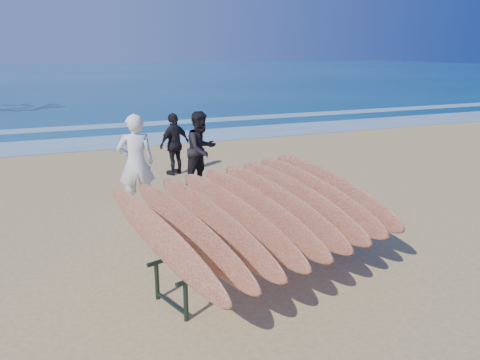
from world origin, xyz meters
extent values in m
plane|color=tan|center=(0.00, 0.00, 0.00)|extent=(120.00, 120.00, 0.00)
plane|color=navy|center=(0.00, 55.00, 0.01)|extent=(160.00, 160.00, 0.00)
plane|color=white|center=(0.00, 10.00, 0.01)|extent=(160.00, 160.00, 0.00)
plane|color=white|center=(0.00, 13.50, 0.01)|extent=(160.00, 160.00, 0.00)
cylinder|color=#1C2D23|center=(-1.59, -1.47, 0.25)|extent=(0.06, 0.06, 0.50)
cylinder|color=#1C2D23|center=(1.22, -0.55, 0.25)|extent=(0.06, 0.06, 0.50)
cylinder|color=#1C2D23|center=(-1.80, -0.85, 0.25)|extent=(0.06, 0.06, 0.50)
cylinder|color=#1C2D23|center=(1.02, 0.07, 0.25)|extent=(0.06, 0.06, 0.50)
cylinder|color=#1C2D23|center=(-0.19, -1.01, 0.50)|extent=(3.06, 1.05, 0.06)
cylinder|color=#1C2D23|center=(-0.39, -0.39, 0.50)|extent=(3.06, 1.05, 0.06)
cylinder|color=#1C2D23|center=(-1.69, -1.16, 0.08)|extent=(0.24, 0.63, 0.04)
cylinder|color=#1C2D23|center=(1.12, -0.24, 0.08)|extent=(0.24, 0.63, 0.04)
ellipsoid|color=maroon|center=(-1.76, -1.18, 0.92)|extent=(0.89, 2.54, 1.11)
ellipsoid|color=maroon|center=(-1.39, -1.06, 0.92)|extent=(0.89, 2.54, 1.11)
ellipsoid|color=maroon|center=(-1.02, -0.94, 0.92)|extent=(0.89, 2.54, 1.11)
ellipsoid|color=maroon|center=(-0.66, -0.82, 0.92)|extent=(0.89, 2.54, 1.11)
ellipsoid|color=maroon|center=(-0.29, -0.70, 0.92)|extent=(0.89, 2.54, 1.11)
ellipsoid|color=maroon|center=(0.08, -0.58, 0.92)|extent=(0.89, 2.54, 1.11)
ellipsoid|color=maroon|center=(0.45, -0.46, 0.92)|extent=(0.89, 2.54, 1.11)
ellipsoid|color=maroon|center=(0.82, -0.34, 0.92)|extent=(0.89, 2.54, 1.11)
ellipsoid|color=maroon|center=(1.18, -0.22, 0.92)|extent=(0.89, 2.54, 1.11)
imported|color=white|center=(-1.40, 2.66, 0.95)|extent=(0.73, 0.52, 1.90)
imported|color=black|center=(0.26, 3.78, 0.86)|extent=(1.04, 0.96, 1.73)
imported|color=black|center=(-0.04, 5.05, 0.77)|extent=(0.98, 0.75, 1.55)
camera|label=1|loc=(-2.82, -6.17, 3.07)|focal=35.00mm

